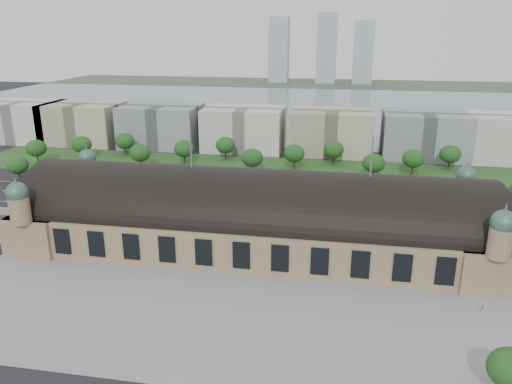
% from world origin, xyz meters
% --- Properties ---
extents(ground, '(900.00, 900.00, 0.00)m').
position_xyz_m(ground, '(0.00, 0.00, 0.00)').
color(ground, black).
rests_on(ground, ground).
extents(station, '(150.00, 48.40, 44.30)m').
position_xyz_m(station, '(0.00, 0.00, 10.28)').
color(station, '#9A805F').
rests_on(station, ground).
extents(plaza_south, '(190.00, 48.00, 0.12)m').
position_xyz_m(plaza_south, '(10.00, -44.00, 0.00)').
color(plaza_south, gray).
rests_on(plaza_south, ground).
extents(road_slab, '(260.00, 26.00, 0.10)m').
position_xyz_m(road_slab, '(-20.00, 38.00, 0.00)').
color(road_slab, black).
rests_on(road_slab, ground).
extents(grass_belt, '(300.00, 45.00, 0.10)m').
position_xyz_m(grass_belt, '(-15.00, 93.00, 0.00)').
color(grass_belt, '#264D1F').
rests_on(grass_belt, ground).
extents(petrol_station, '(14.00, 13.00, 5.05)m').
position_xyz_m(petrol_station, '(-53.91, 65.28, 2.95)').
color(petrol_station, '#EA4E0D').
rests_on(petrol_station, ground).
extents(lake, '(700.00, 320.00, 0.08)m').
position_xyz_m(lake, '(0.00, 298.00, 0.00)').
color(lake, slate).
rests_on(lake, ground).
extents(far_shore, '(700.00, 120.00, 0.14)m').
position_xyz_m(far_shore, '(0.00, 498.00, 0.00)').
color(far_shore, '#44513D').
rests_on(far_shore, ground).
extents(far_tower_left, '(24.00, 24.00, 80.00)m').
position_xyz_m(far_tower_left, '(-60.00, 508.00, 40.00)').
color(far_tower_left, '#9EA8B2').
rests_on(far_tower_left, ground).
extents(far_tower_mid, '(24.00, 24.00, 85.00)m').
position_xyz_m(far_tower_mid, '(0.00, 508.00, 42.50)').
color(far_tower_mid, '#9EA8B2').
rests_on(far_tower_mid, ground).
extents(far_tower_right, '(24.00, 24.00, 75.00)m').
position_xyz_m(far_tower_right, '(45.00, 508.00, 37.50)').
color(far_tower_right, '#9EA8B2').
rests_on(far_tower_right, ground).
extents(office_0, '(45.00, 32.00, 24.00)m').
position_xyz_m(office_0, '(-170.00, 133.00, 12.00)').
color(office_0, silver).
rests_on(office_0, ground).
extents(office_1, '(45.00, 32.00, 24.00)m').
position_xyz_m(office_1, '(-130.00, 133.00, 12.00)').
color(office_1, '#B9AE91').
rests_on(office_1, ground).
extents(office_2, '(45.00, 32.00, 24.00)m').
position_xyz_m(office_2, '(-80.00, 133.00, 12.00)').
color(office_2, gray).
rests_on(office_2, ground).
extents(office_3, '(45.00, 32.00, 24.00)m').
position_xyz_m(office_3, '(-30.00, 133.00, 12.00)').
color(office_3, silver).
rests_on(office_3, ground).
extents(office_4, '(45.00, 32.00, 24.00)m').
position_xyz_m(office_4, '(20.00, 133.00, 12.00)').
color(office_4, '#B9AE91').
rests_on(office_4, ground).
extents(office_5, '(45.00, 32.00, 24.00)m').
position_xyz_m(office_5, '(70.00, 133.00, 12.00)').
color(office_5, gray).
rests_on(office_5, ground).
extents(tree_row_0, '(9.60, 9.60, 11.52)m').
position_xyz_m(tree_row_0, '(-120.00, 53.00, 7.43)').
color(tree_row_0, '#2D2116').
rests_on(tree_row_0, ground).
extents(tree_row_1, '(9.60, 9.60, 11.52)m').
position_xyz_m(tree_row_1, '(-96.00, 53.00, 7.43)').
color(tree_row_1, '#2D2116').
rests_on(tree_row_1, ground).
extents(tree_row_2, '(9.60, 9.60, 11.52)m').
position_xyz_m(tree_row_2, '(-72.00, 53.00, 7.43)').
color(tree_row_2, '#2D2116').
rests_on(tree_row_2, ground).
extents(tree_row_3, '(9.60, 9.60, 11.52)m').
position_xyz_m(tree_row_3, '(-48.00, 53.00, 7.43)').
color(tree_row_3, '#2D2116').
rests_on(tree_row_3, ground).
extents(tree_row_4, '(9.60, 9.60, 11.52)m').
position_xyz_m(tree_row_4, '(-24.00, 53.00, 7.43)').
color(tree_row_4, '#2D2116').
rests_on(tree_row_4, ground).
extents(tree_row_5, '(9.60, 9.60, 11.52)m').
position_xyz_m(tree_row_5, '(0.00, 53.00, 7.43)').
color(tree_row_5, '#2D2116').
rests_on(tree_row_5, ground).
extents(tree_row_6, '(9.60, 9.60, 11.52)m').
position_xyz_m(tree_row_6, '(24.00, 53.00, 7.43)').
color(tree_row_6, '#2D2116').
rests_on(tree_row_6, ground).
extents(tree_row_7, '(9.60, 9.60, 11.52)m').
position_xyz_m(tree_row_7, '(48.00, 53.00, 7.43)').
color(tree_row_7, '#2D2116').
rests_on(tree_row_7, ground).
extents(tree_row_8, '(9.60, 9.60, 11.52)m').
position_xyz_m(tree_row_8, '(72.00, 53.00, 7.43)').
color(tree_row_8, '#2D2116').
rests_on(tree_row_8, ground).
extents(tree_belt_0, '(10.40, 10.40, 12.48)m').
position_xyz_m(tree_belt_0, '(-130.00, 83.00, 8.05)').
color(tree_belt_0, '#2D2116').
rests_on(tree_belt_0, ground).
extents(tree_belt_1, '(10.40, 10.40, 12.48)m').
position_xyz_m(tree_belt_1, '(-111.00, 95.00, 8.05)').
color(tree_belt_1, '#2D2116').
rests_on(tree_belt_1, ground).
extents(tree_belt_2, '(10.40, 10.40, 12.48)m').
position_xyz_m(tree_belt_2, '(-92.00, 107.00, 8.05)').
color(tree_belt_2, '#2D2116').
rests_on(tree_belt_2, ground).
extents(tree_belt_3, '(10.40, 10.40, 12.48)m').
position_xyz_m(tree_belt_3, '(-73.00, 83.00, 8.05)').
color(tree_belt_3, '#2D2116').
rests_on(tree_belt_3, ground).
extents(tree_belt_4, '(10.40, 10.40, 12.48)m').
position_xyz_m(tree_belt_4, '(-54.00, 95.00, 8.05)').
color(tree_belt_4, '#2D2116').
rests_on(tree_belt_4, ground).
extents(tree_belt_5, '(10.40, 10.40, 12.48)m').
position_xyz_m(tree_belt_5, '(-35.00, 107.00, 8.05)').
color(tree_belt_5, '#2D2116').
rests_on(tree_belt_5, ground).
extents(tree_belt_6, '(10.40, 10.40, 12.48)m').
position_xyz_m(tree_belt_6, '(-16.00, 83.00, 8.05)').
color(tree_belt_6, '#2D2116').
rests_on(tree_belt_6, ground).
extents(tree_belt_7, '(10.40, 10.40, 12.48)m').
position_xyz_m(tree_belt_7, '(3.00, 95.00, 8.05)').
color(tree_belt_7, '#2D2116').
rests_on(tree_belt_7, ground).
extents(tree_belt_8, '(10.40, 10.40, 12.48)m').
position_xyz_m(tree_belt_8, '(22.00, 107.00, 8.05)').
color(tree_belt_8, '#2D2116').
rests_on(tree_belt_8, ground).
extents(tree_belt_9, '(10.40, 10.40, 12.48)m').
position_xyz_m(tree_belt_9, '(41.00, 83.00, 8.05)').
color(tree_belt_9, '#2D2116').
rests_on(tree_belt_9, ground).
extents(tree_belt_10, '(10.40, 10.40, 12.48)m').
position_xyz_m(tree_belt_10, '(60.00, 95.00, 8.05)').
color(tree_belt_10, '#2D2116').
rests_on(tree_belt_10, ground).
extents(tree_belt_11, '(10.40, 10.40, 12.48)m').
position_xyz_m(tree_belt_11, '(79.00, 107.00, 8.05)').
color(tree_belt_11, '#2D2116').
rests_on(tree_belt_11, ground).
extents(tree_plaza_s, '(9.00, 9.00, 10.64)m').
position_xyz_m(tree_plaza_s, '(60.00, -60.00, 6.80)').
color(tree_plaza_s, '#2D2116').
rests_on(tree_plaza_s, ground).
extents(traffic_car_0, '(4.83, 2.26, 1.60)m').
position_xyz_m(traffic_car_0, '(-94.79, 29.24, 0.80)').
color(traffic_car_0, '#BBBCBE').
rests_on(traffic_car_0, ground).
extents(traffic_car_1, '(4.38, 2.00, 1.39)m').
position_xyz_m(traffic_car_1, '(-98.96, 38.81, 0.70)').
color(traffic_car_1, '#95989D').
rests_on(traffic_car_1, ground).
extents(traffic_car_3, '(4.57, 2.28, 1.28)m').
position_xyz_m(traffic_car_3, '(-15.43, 41.37, 0.64)').
color(traffic_car_3, maroon).
rests_on(traffic_car_3, ground).
extents(traffic_car_4, '(4.28, 2.18, 1.39)m').
position_xyz_m(traffic_car_4, '(-0.56, 27.99, 0.70)').
color(traffic_car_4, '#211B4C').
rests_on(traffic_car_4, ground).
extents(traffic_car_6, '(5.91, 2.74, 1.64)m').
position_xyz_m(traffic_car_6, '(57.85, 29.81, 0.82)').
color(traffic_car_6, '#B8B8BB').
rests_on(traffic_car_6, ground).
extents(parked_car_0, '(4.92, 4.14, 1.59)m').
position_xyz_m(parked_car_0, '(-59.03, 21.00, 0.79)').
color(parked_car_0, black).
rests_on(parked_car_0, ground).
extents(parked_car_1, '(5.98, 4.34, 1.51)m').
position_xyz_m(parked_car_1, '(-77.72, 25.00, 0.76)').
color(parked_car_1, maroon).
rests_on(parked_car_1, ground).
extents(parked_car_2, '(5.44, 3.98, 1.47)m').
position_xyz_m(parked_car_2, '(-47.89, 24.26, 0.73)').
color(parked_car_2, '#172342').
rests_on(parked_car_2, ground).
extents(parked_car_3, '(5.12, 3.88, 1.62)m').
position_xyz_m(parked_car_3, '(-59.77, 23.39, 0.81)').
color(parked_car_3, slate).
rests_on(parked_car_3, ground).
extents(parked_car_4, '(4.49, 3.26, 1.41)m').
position_xyz_m(parked_car_4, '(-56.39, 25.00, 0.70)').
color(parked_car_4, silver).
rests_on(parked_car_4, ground).
extents(parked_car_5, '(5.97, 5.15, 1.53)m').
position_xyz_m(parked_car_5, '(-24.16, 21.38, 0.76)').
color(parked_car_5, gray).
rests_on(parked_car_5, ground).
extents(parked_car_6, '(5.04, 3.74, 1.36)m').
position_xyz_m(parked_car_6, '(-18.00, 22.94, 0.68)').
color(parked_car_6, black).
rests_on(parked_car_6, ground).
extents(bus_west, '(11.51, 3.00, 3.19)m').
position_xyz_m(bus_west, '(-5.45, 27.44, 1.59)').
color(bus_west, red).
rests_on(bus_west, ground).
extents(bus_mid, '(12.61, 3.65, 3.47)m').
position_xyz_m(bus_mid, '(2.33, 27.00, 1.74)').
color(bus_mid, silver).
rests_on(bus_mid, ground).
extents(bus_east, '(12.12, 3.30, 3.35)m').
position_xyz_m(bus_east, '(37.00, 32.00, 1.67)').
color(bus_east, silver).
rests_on(bus_east, ground).
extents(pedestrian_0, '(0.85, 0.52, 1.70)m').
position_xyz_m(pedestrian_0, '(63.02, -28.51, 0.85)').
color(pedestrian_0, gray).
rests_on(pedestrian_0, ground).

